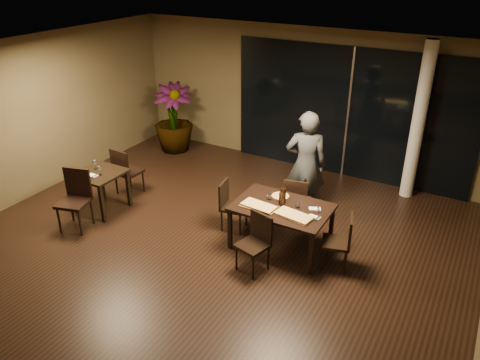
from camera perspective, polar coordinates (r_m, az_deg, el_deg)
The scene contains 31 objects.
ground at distance 7.58m, azimuth -4.65°, elevation -8.91°, with size 8.00×8.00×0.00m, color black.
wall_back at distance 10.21m, azimuth 7.93°, elevation 9.78°, with size 8.00×0.10×3.00m, color brown.
wall_left at distance 9.59m, azimuth -25.68°, elevation 6.32°, with size 0.10×8.00×3.00m, color brown.
ceiling at distance 6.35m, azimuth -5.66°, elevation 13.97°, with size 8.00×8.00×0.04m, color silver.
window_panel at distance 9.86m, azimuth 13.10°, elevation 7.85°, with size 5.00×0.06×2.70m, color black.
column at distance 9.25m, azimuth 20.90°, elevation 6.54°, with size 0.24×0.24×3.00m, color silver.
main_table at distance 7.40m, azimuth 5.11°, elevation -3.71°, with size 1.50×1.00×0.75m.
side_table at distance 8.86m, azimuth -16.71°, elevation 0.16°, with size 0.80×0.80×0.75m.
chair_main_far at distance 8.10m, azimuth 6.90°, elevation -2.33°, with size 0.48×0.48×0.90m.
chair_main_near at distance 6.99m, azimuth 2.00°, elevation -7.23°, with size 0.51×0.51×0.90m.
chair_main_left at distance 7.97m, azimuth -1.26°, elevation -2.77°, with size 0.47×0.47×0.87m.
chair_main_right at distance 7.16m, azimuth 12.30°, elevation -7.06°, with size 0.51×0.51×0.89m.
chair_side_far at distance 9.30m, azimuth -13.84°, elevation 1.25°, with size 0.48×0.48×0.97m.
chair_side_near at distance 8.47m, azimuth -19.40°, elevation -1.81°, with size 0.60×0.60×1.05m.
diner at distance 8.26m, azimuth 8.01°, elevation 1.87°, with size 0.66×0.44×1.95m, color #2E3133.
potted_plant at distance 11.18m, azimuth -8.13°, elevation 7.48°, with size 0.87×0.87×1.60m, color #184717.
pizza_board_left at distance 7.31m, azimuth 2.31°, elevation -3.25°, with size 0.58×0.29×0.01m, color #4F3219.
pizza_board_right at distance 7.10m, azimuth 6.58°, elevation -4.41°, with size 0.58×0.29×0.01m, color #4D3118.
oblong_pizza_left at distance 7.30m, azimuth 2.31°, elevation -3.14°, with size 0.52×0.24×0.02m, color maroon, non-canonical shape.
oblong_pizza_right at distance 7.09m, azimuth 6.59°, elevation -4.30°, with size 0.55×0.25×0.02m, color #6B0A09, non-canonical shape.
round_pizza at distance 7.63m, azimuth 4.95°, elevation -1.98°, with size 0.27×0.27×0.01m, color #B74014.
bottle_a at distance 7.35m, azimuth 4.99°, elevation -2.02°, with size 0.06×0.06×0.27m, color black, non-canonical shape.
bottle_b at distance 7.28m, azimuth 5.24°, elevation -2.22°, with size 0.07×0.07×0.30m, color black, non-canonical shape.
bottle_c at distance 7.38m, azimuth 5.35°, elevation -1.57°, with size 0.08×0.08×0.35m, color black, non-canonical shape.
tumbler_left at distance 7.52m, azimuth 3.57°, elevation -2.07°, with size 0.07×0.07×0.09m, color white.
tumbler_right at distance 7.33m, azimuth 7.03°, elevation -3.06°, with size 0.07×0.07×0.08m, color white.
napkin_near at distance 7.12m, azimuth 9.05°, elevation -4.49°, with size 0.18×0.10×0.01m, color silver.
napkin_far at distance 7.34m, azimuth 9.11°, elevation -3.49°, with size 0.18×0.10×0.01m, color white.
wine_glass_a at distance 8.93m, azimuth -17.27°, elevation 1.82°, with size 0.08×0.08×0.17m, color white, non-canonical shape.
wine_glass_b at distance 8.67m, azimuth -16.73°, elevation 1.11°, with size 0.07×0.07×0.17m, color white, non-canonical shape.
side_napkin at distance 8.70m, azimuth -17.53°, elevation 0.54°, with size 0.18×0.11×0.01m, color white.
Camera 1 is at (3.57, -5.07, 4.37)m, focal length 35.00 mm.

